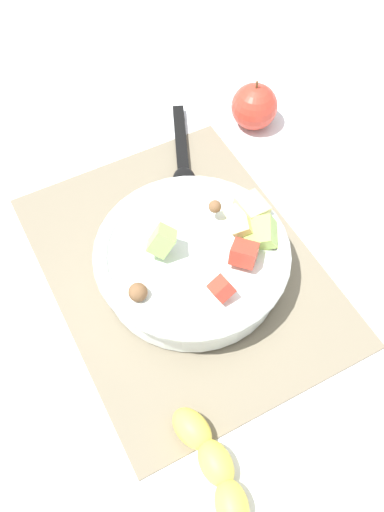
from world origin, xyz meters
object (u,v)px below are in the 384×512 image
object	(u,v)px
whole_apple	(254,106)
banana_whole	(213,465)
serving_spoon	(183,163)
salad_bowl	(193,258)

from	to	relation	value
whole_apple	banana_whole	size ratio (longest dim) A/B	0.57
serving_spoon	whole_apple	xyz separation A→B (m)	(-0.03, 0.15, 0.03)
serving_spoon	banana_whole	xyz separation A→B (m)	(0.42, -0.18, 0.01)
salad_bowl	banana_whole	size ratio (longest dim) A/B	1.67
salad_bowl	serving_spoon	world-z (taller)	salad_bowl
salad_bowl	banana_whole	bearing A→B (deg)	-23.44
whole_apple	banana_whole	distance (m)	0.56
salad_bowl	serving_spoon	distance (m)	0.20
salad_bowl	banana_whole	world-z (taller)	salad_bowl
salad_bowl	banana_whole	distance (m)	0.26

